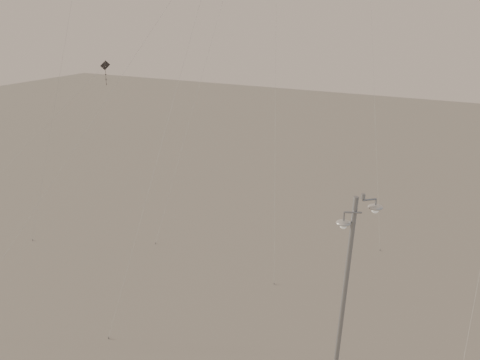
% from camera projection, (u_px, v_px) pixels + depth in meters
% --- Properties ---
extents(ground, '(160.00, 160.00, 0.00)m').
position_uv_depth(ground, '(154.00, 354.00, 25.58)').
color(ground, gray).
rests_on(ground, ground).
extents(street_lamp, '(1.43, 1.10, 9.85)m').
position_uv_depth(street_lamp, '(344.00, 309.00, 19.69)').
color(street_lamp, gray).
rests_on(street_lamp, ground).
extents(kite_3, '(7.22, 14.28, 19.24)m').
position_uv_depth(kite_3, '(137.00, 54.00, 28.87)').
color(kite_3, maroon).
rests_on(kite_3, ground).
extents(kite_6, '(7.22, 12.55, 12.33)m').
position_uv_depth(kite_6, '(58.00, 114.00, 35.05)').
color(kite_6, black).
rests_on(kite_6, ground).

